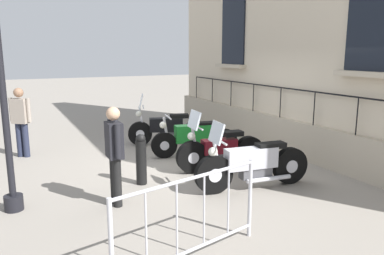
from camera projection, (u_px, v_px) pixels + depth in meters
The scene contains 10 objects.
ground_plane at pixel (197, 162), 8.30m from camera, with size 60.00×60.00×0.00m, color gray.
building_facade at pixel (298, 13), 8.81m from camera, with size 0.82×10.58×6.85m.
motorcycle_black at pixel (167, 128), 9.86m from camera, with size 2.03×0.87×1.34m.
motorcycle_green at pixel (194, 138), 8.75m from camera, with size 2.06×0.72×0.97m.
motorcycle_maroon at pixel (220, 151), 7.71m from camera, with size 1.93×0.61×1.27m.
motorcycle_silver at pixel (252, 164), 6.64m from camera, with size 2.20×0.62×1.25m.
crowd_barrier at pixel (191, 217), 4.25m from camera, with size 2.00×0.51×1.05m.
bollard at pixel (141, 159), 6.86m from camera, with size 0.19×0.19×0.95m.
pedestrian_standing at pixel (21, 119), 8.58m from camera, with size 0.44×0.39×1.61m.
pedestrian_walking at pixel (115, 151), 5.83m from camera, with size 0.23×0.53×1.58m.
Camera 1 is at (3.67, 7.09, 2.40)m, focal length 35.08 mm.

